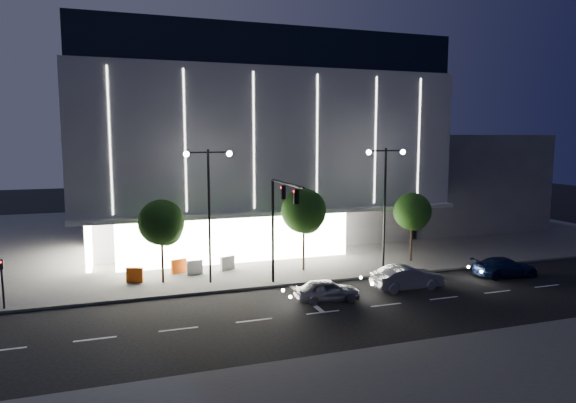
# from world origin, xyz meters

# --- Properties ---
(ground) EXTENTS (160.00, 160.00, 0.00)m
(ground) POSITION_xyz_m (0.00, 0.00, 0.00)
(ground) COLOR black
(ground) RESTS_ON ground
(sidewalk_museum) EXTENTS (70.00, 40.00, 0.15)m
(sidewalk_museum) POSITION_xyz_m (5.00, 24.00, 0.07)
(sidewalk_museum) COLOR #474747
(sidewalk_museum) RESTS_ON ground
(sidewalk_near) EXTENTS (70.00, 10.00, 0.15)m
(sidewalk_near) POSITION_xyz_m (5.00, -12.00, 0.07)
(sidewalk_near) COLOR #474747
(sidewalk_near) RESTS_ON ground
(museum) EXTENTS (30.00, 25.80, 18.00)m
(museum) POSITION_xyz_m (2.98, 22.31, 9.27)
(museum) COLOR #4C4C51
(museum) RESTS_ON ground
(annex_building) EXTENTS (16.00, 20.00, 10.00)m
(annex_building) POSITION_xyz_m (26.00, 24.00, 5.00)
(annex_building) COLOR #4C4C51
(annex_building) RESTS_ON ground
(traffic_mast) EXTENTS (0.33, 5.89, 7.07)m
(traffic_mast) POSITION_xyz_m (1.00, 3.34, 5.03)
(traffic_mast) COLOR black
(traffic_mast) RESTS_ON ground
(street_lamp_west) EXTENTS (3.16, 0.36, 9.00)m
(street_lamp_west) POSITION_xyz_m (-3.00, 6.00, 5.96)
(street_lamp_west) COLOR black
(street_lamp_west) RESTS_ON ground
(street_lamp_east) EXTENTS (3.16, 0.36, 9.00)m
(street_lamp_east) POSITION_xyz_m (10.00, 6.00, 5.96)
(street_lamp_east) COLOR black
(street_lamp_east) RESTS_ON ground
(ped_signal_far) EXTENTS (0.22, 0.24, 3.00)m
(ped_signal_far) POSITION_xyz_m (-15.00, 4.50, 1.89)
(ped_signal_far) COLOR black
(ped_signal_far) RESTS_ON ground
(tree_left) EXTENTS (3.02, 3.02, 5.72)m
(tree_left) POSITION_xyz_m (-5.97, 7.02, 4.03)
(tree_left) COLOR black
(tree_left) RESTS_ON ground
(tree_mid) EXTENTS (3.25, 3.25, 6.15)m
(tree_mid) POSITION_xyz_m (4.03, 7.02, 4.33)
(tree_mid) COLOR black
(tree_mid) RESTS_ON ground
(tree_right) EXTENTS (2.91, 2.91, 5.51)m
(tree_right) POSITION_xyz_m (13.03, 7.02, 3.88)
(tree_right) COLOR black
(tree_right) RESTS_ON ground
(car_lead) EXTENTS (4.06, 1.95, 1.34)m
(car_lead) POSITION_xyz_m (3.00, 0.27, 0.67)
(car_lead) COLOR #94969B
(car_lead) RESTS_ON ground
(car_second) EXTENTS (4.68, 1.64, 1.54)m
(car_second) POSITION_xyz_m (8.87, 0.87, 0.77)
(car_second) COLOR silver
(car_second) RESTS_ON ground
(car_third) EXTENTS (4.77, 2.26, 1.34)m
(car_third) POSITION_xyz_m (17.08, 1.35, 0.67)
(car_third) COLOR #14214B
(car_third) RESTS_ON ground
(barrier_a) EXTENTS (1.12, 0.63, 1.00)m
(barrier_a) POSITION_xyz_m (-7.79, 7.61, 0.65)
(barrier_a) COLOR #D54D0B
(barrier_a) RESTS_ON sidewalk_museum
(barrier_b) EXTENTS (1.12, 0.36, 1.00)m
(barrier_b) POSITION_xyz_m (-3.69, 8.39, 0.65)
(barrier_b) COLOR white
(barrier_b) RESTS_ON sidewalk_museum
(barrier_c) EXTENTS (1.12, 0.57, 1.00)m
(barrier_c) POSITION_xyz_m (-4.71, 9.08, 0.65)
(barrier_c) COLOR #E04F0C
(barrier_c) RESTS_ON sidewalk_museum
(barrier_d) EXTENTS (1.12, 0.62, 1.00)m
(barrier_d) POSITION_xyz_m (-1.24, 8.86, 0.65)
(barrier_d) COLOR silver
(barrier_d) RESTS_ON sidewalk_museum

